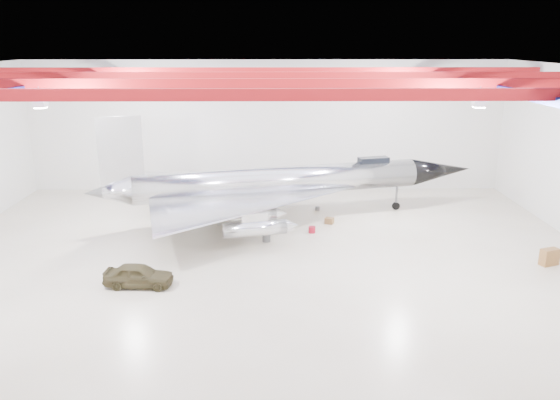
{
  "coord_description": "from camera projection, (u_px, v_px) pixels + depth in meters",
  "views": [
    {
      "loc": [
        0.57,
        -31.06,
        12.47
      ],
      "look_at": [
        0.98,
        2.0,
        2.8
      ],
      "focal_mm": 35.0,
      "sensor_mm": 36.0,
      "label": 1
    }
  ],
  "objects": [
    {
      "name": "tool_chest",
      "position": [
        312.0,
        230.0,
        36.82
      ],
      "size": [
        0.49,
        0.49,
        0.42
      ],
      "primitive_type": "cylinder",
      "rotation": [
        0.0,
        0.0,
        0.03
      ],
      "color": "maroon",
      "rests_on": "floor"
    },
    {
      "name": "parts_bin",
      "position": [
        329.0,
        221.0,
        38.68
      ],
      "size": [
        0.73,
        0.67,
        0.41
      ],
      "primitive_type": "cube",
      "rotation": [
        0.0,
        0.0,
        -0.43
      ],
      "color": "olive",
      "rests_on": "floor"
    },
    {
      "name": "desk",
      "position": [
        549.0,
        257.0,
        31.44
      ],
      "size": [
        1.19,
        0.87,
        0.98
      ],
      "primitive_type": "cube",
      "rotation": [
        0.0,
        0.0,
        0.36
      ],
      "color": "brown",
      "rests_on": "floor"
    },
    {
      "name": "spares_box",
      "position": [
        317.0,
        208.0,
        41.67
      ],
      "size": [
        0.41,
        0.41,
        0.31
      ],
      "primitive_type": "cylinder",
      "rotation": [
        0.0,
        0.0,
        0.22
      ],
      "color": "#59595B",
      "rests_on": "floor"
    },
    {
      "name": "floor",
      "position": [
        264.0,
        253.0,
        33.3
      ],
      "size": [
        40.0,
        40.0,
        0.0
      ],
      "primitive_type": "plane",
      "color": "#C3B59B",
      "rests_on": "ground"
    },
    {
      "name": "jeep",
      "position": [
        139.0,
        275.0,
        28.68
      ],
      "size": [
        3.7,
        1.71,
        1.23
      ],
      "primitive_type": "imported",
      "rotation": [
        0.0,
        0.0,
        1.5
      ],
      "color": "#3C351E",
      "rests_on": "floor"
    },
    {
      "name": "engine_drum",
      "position": [
        266.0,
        238.0,
        35.2
      ],
      "size": [
        0.6,
        0.6,
        0.47
      ],
      "primitive_type": "cylinder",
      "rotation": [
        0.0,
        0.0,
        -0.16
      ],
      "color": "#59595B",
      "rests_on": "floor"
    },
    {
      "name": "ceiling",
      "position": [
        263.0,
        68.0,
        30.22
      ],
      "size": [
        40.0,
        40.0,
        0.0
      ],
      "primitive_type": "plane",
      "rotation": [
        3.14,
        0.0,
        0.0
      ],
      "color": "#0A0F38",
      "rests_on": "wall_back"
    },
    {
      "name": "toolbox_red",
      "position": [
        214.0,
        208.0,
        41.7
      ],
      "size": [
        0.58,
        0.5,
        0.35
      ],
      "primitive_type": "cube",
      "rotation": [
        0.0,
        0.0,
        -0.22
      ],
      "color": "maroon",
      "rests_on": "floor"
    },
    {
      "name": "wall_back",
      "position": [
        267.0,
        126.0,
        46.16
      ],
      "size": [
        40.0,
        0.0,
        40.0
      ],
      "primitive_type": "plane",
      "rotation": [
        1.57,
        0.0,
        0.0
      ],
      "color": "silver",
      "rests_on": "floor"
    },
    {
      "name": "ceiling_structure",
      "position": [
        263.0,
        81.0,
        30.41
      ],
      "size": [
        39.5,
        29.5,
        1.08
      ],
      "color": "maroon",
      "rests_on": "ceiling"
    },
    {
      "name": "crate_ply",
      "position": [
        185.0,
        222.0,
        38.47
      ],
      "size": [
        0.62,
        0.52,
        0.4
      ],
      "primitive_type": "cube",
      "rotation": [
        0.0,
        0.0,
        0.12
      ],
      "color": "olive",
      "rests_on": "floor"
    },
    {
      "name": "jet_aircraft",
      "position": [
        279.0,
        185.0,
        38.95
      ],
      "size": [
        28.3,
        19.87,
        7.83
      ],
      "rotation": [
        0.0,
        0.0,
        0.25
      ],
      "color": "silver",
      "rests_on": "floor"
    }
  ]
}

